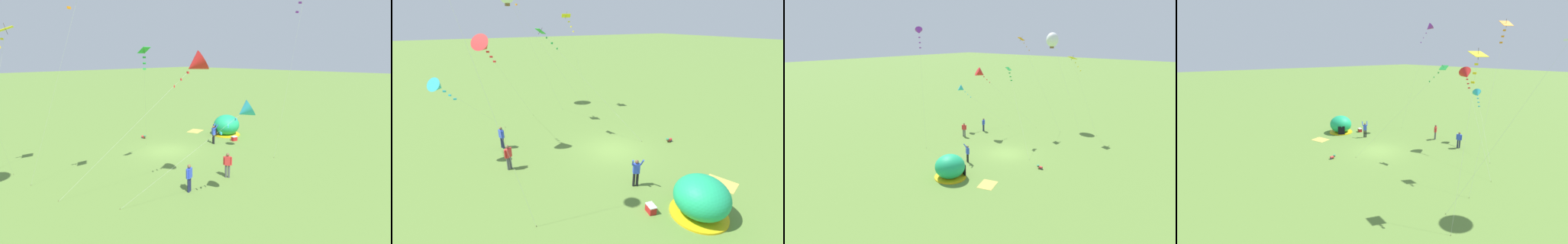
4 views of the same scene
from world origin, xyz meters
TOP-DOWN VIEW (x-y plane):
  - ground_plane at (0.00, 0.00)m, footprint 300.00×300.00m
  - popup_tent at (-7.87, 0.26)m, footprint 2.81×2.81m
  - picnic_blanket at (-6.75, -3.12)m, footprint 2.03×1.78m
  - cooler_box at (-6.58, 2.25)m, footprint 0.59×0.46m
  - toddler_crawling at (-1.02, -4.71)m, footprint 0.27×0.55m
  - person_watching_sky at (4.43, 7.13)m, footprint 0.56×0.35m
  - person_near_tent at (1.10, 7.42)m, footprint 0.39×0.53m
  - person_arms_raised at (-4.42, 1.48)m, footprint 0.64×0.72m
  - kite_red at (4.30, 7.54)m, footprint 7.09×5.73m
  - kite_cyan at (3.91, 10.58)m, footprint 5.35×5.28m
  - kite_yellow at (10.93, -1.67)m, footprint 2.04×3.94m
  - kite_green at (4.44, 3.12)m, footprint 4.99×6.66m

SIDE VIEW (x-z plane):
  - ground_plane at x=0.00m, z-range 0.00..0.00m
  - picnic_blanket at x=-6.75m, z-range 0.00..0.01m
  - toddler_crawling at x=-1.02m, z-range 0.02..0.34m
  - cooler_box at x=-6.58m, z-range 0.00..0.44m
  - person_watching_sky at x=4.43m, z-range 0.10..1.82m
  - person_near_tent at x=1.10m, z-range 0.10..1.82m
  - popup_tent at x=-7.87m, z-range -0.05..2.05m
  - person_arms_raised at x=-4.42m, z-range 0.05..1.94m
  - kite_cyan at x=3.91m, z-range 2.36..8.24m
  - kite_red at x=4.30m, z-range 3.40..11.73m
  - kite_green at x=4.44m, z-range 3.61..12.23m
  - kite_yellow at x=10.93m, z-range 4.26..14.16m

